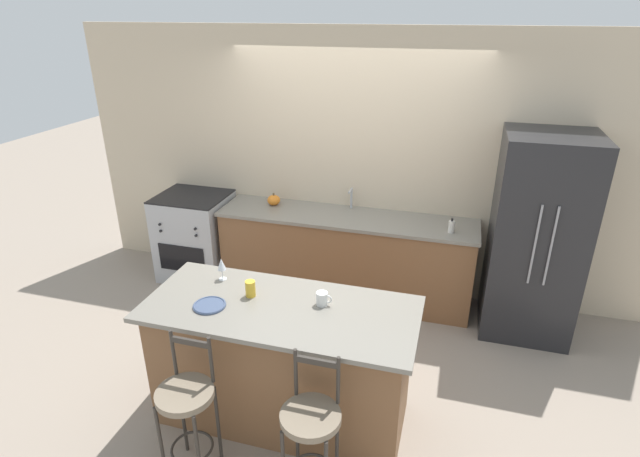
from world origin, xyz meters
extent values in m
plane|color=gray|center=(0.00, 0.00, 0.00)|extent=(18.00, 18.00, 0.00)
cube|color=beige|center=(0.00, 0.67, 1.35)|extent=(6.00, 0.07, 2.70)
cube|color=brown|center=(0.00, 0.36, 0.44)|extent=(2.58, 0.62, 0.88)
cube|color=gray|center=(0.00, 0.36, 0.90)|extent=(2.62, 0.65, 0.03)
cube|color=black|center=(0.00, 0.36, 0.91)|extent=(0.56, 0.34, 0.01)
cylinder|color=#ADAFB5|center=(0.00, 0.57, 1.02)|extent=(0.02, 0.02, 0.22)
cylinder|color=#ADAFB5|center=(0.00, 0.51, 1.12)|extent=(0.02, 0.12, 0.02)
cube|color=brown|center=(-0.04, -1.47, 0.46)|extent=(1.78, 0.71, 0.92)
cube|color=gray|center=(-0.04, -1.47, 0.94)|extent=(1.90, 0.83, 0.03)
cube|color=#232326|center=(1.78, 0.27, 0.94)|extent=(0.78, 0.77, 1.89)
cylinder|color=#939399|center=(1.72, -0.13, 1.04)|extent=(0.02, 0.02, 0.72)
cylinder|color=#939399|center=(1.84, -0.13, 1.04)|extent=(0.02, 0.02, 0.72)
cube|color=#ADAFB5|center=(-1.72, 0.32, 0.48)|extent=(0.75, 0.67, 0.95)
cube|color=black|center=(-1.72, -0.02, 0.36)|extent=(0.54, 0.01, 0.30)
cube|color=black|center=(-1.72, 0.32, 0.96)|extent=(0.75, 0.67, 0.02)
cylinder|color=black|center=(-1.93, -0.03, 0.74)|extent=(0.03, 0.02, 0.03)
cylinder|color=black|center=(-1.51, -0.03, 0.74)|extent=(0.03, 0.02, 0.03)
cylinder|color=black|center=(-1.93, -0.03, 0.67)|extent=(0.03, 0.02, 0.03)
cylinder|color=black|center=(-1.51, -0.03, 0.67)|extent=(0.03, 0.02, 0.03)
cylinder|color=#332D28|center=(-0.57, -2.25, 0.31)|extent=(0.02, 0.02, 0.62)
cylinder|color=#332D28|center=(-0.31, -2.25, 0.31)|extent=(0.02, 0.02, 0.62)
cylinder|color=#332D28|center=(-0.57, -1.98, 0.31)|extent=(0.02, 0.02, 0.62)
cylinder|color=#332D28|center=(-0.31, -1.98, 0.31)|extent=(0.02, 0.02, 0.62)
torus|color=#332D28|center=(-0.44, -2.12, 0.20)|extent=(0.28, 0.28, 0.02)
cylinder|color=#7F705B|center=(-0.44, -2.12, 0.65)|extent=(0.36, 0.36, 0.04)
cylinder|color=#332D28|center=(-0.57, -1.98, 0.84)|extent=(0.02, 0.02, 0.34)
cylinder|color=#332D28|center=(-0.31, -1.98, 0.84)|extent=(0.02, 0.02, 0.34)
cube|color=#332D28|center=(-0.44, -1.98, 0.95)|extent=(0.26, 0.02, 0.04)
cylinder|color=#332D28|center=(0.23, -1.95, 0.31)|extent=(0.02, 0.02, 0.62)
cylinder|color=#332D28|center=(0.50, -1.95, 0.31)|extent=(0.02, 0.02, 0.62)
cylinder|color=#7F705B|center=(0.37, -2.08, 0.65)|extent=(0.36, 0.36, 0.04)
cylinder|color=#332D28|center=(0.23, -1.95, 0.84)|extent=(0.02, 0.02, 0.34)
cylinder|color=#332D28|center=(0.50, -1.95, 0.84)|extent=(0.02, 0.02, 0.34)
cube|color=#332D28|center=(0.37, -1.95, 0.95)|extent=(0.26, 0.02, 0.04)
cylinder|color=#425170|center=(-0.51, -1.60, 0.96)|extent=(0.23, 0.23, 0.01)
torus|color=#425170|center=(-0.51, -1.60, 0.97)|extent=(0.22, 0.22, 0.01)
cylinder|color=white|center=(-0.59, -1.23, 0.96)|extent=(0.06, 0.06, 0.00)
cylinder|color=white|center=(-0.59, -1.23, 1.00)|extent=(0.01, 0.01, 0.08)
cone|color=white|center=(-0.59, -1.23, 1.09)|extent=(0.07, 0.07, 0.09)
cylinder|color=white|center=(0.23, -1.36, 1.01)|extent=(0.08, 0.08, 0.10)
torus|color=white|center=(0.27, -1.36, 1.01)|extent=(0.06, 0.01, 0.06)
cylinder|color=gold|center=(-0.29, -1.40, 1.02)|extent=(0.07, 0.07, 0.12)
ellipsoid|color=orange|center=(-0.81, 0.43, 0.97)|extent=(0.14, 0.14, 0.11)
cylinder|color=brown|center=(-0.81, 0.43, 1.03)|extent=(0.02, 0.02, 0.02)
cylinder|color=silver|center=(1.04, 0.23, 0.97)|extent=(0.06, 0.06, 0.11)
cylinder|color=black|center=(1.04, 0.23, 1.04)|extent=(0.02, 0.02, 0.03)
camera|label=1|loc=(1.03, -4.19, 2.84)|focal=28.00mm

